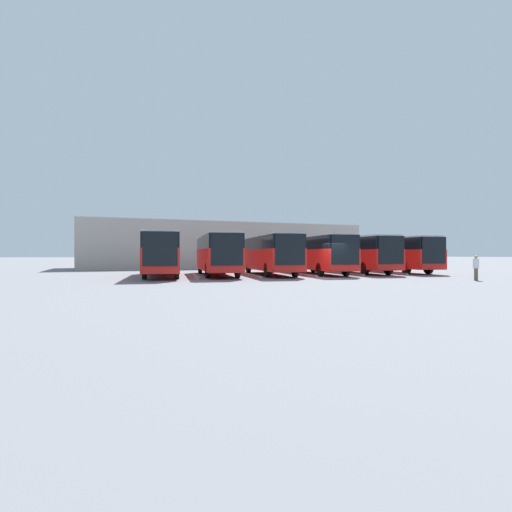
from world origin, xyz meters
The scene contains 14 objects.
ground_plane centered at (0.00, 0.00, 0.00)m, with size 600.00×600.00×0.00m, color slate.
bus_0 centered at (-10.79, -5.74, 1.81)m, with size 4.18×11.81×3.23m.
curb_divider_0 centered at (-8.63, -4.03, 0.07)m, with size 0.24×5.77×0.15m, color #9E9E99.
bus_1 centered at (-6.47, -5.67, 1.81)m, with size 4.18×11.81×3.23m.
curb_divider_1 centered at (-4.32, -3.96, 0.07)m, with size 0.24×5.77×0.15m, color #9E9E99.
bus_2 centered at (-2.16, -5.38, 1.81)m, with size 4.18×11.81×3.23m.
curb_divider_2 centered at (0.00, -3.66, 0.07)m, with size 0.24×5.77×0.15m, color #9E9E99.
bus_3 centered at (2.16, -5.55, 1.81)m, with size 4.18×11.81×3.23m.
curb_divider_3 centered at (4.32, -3.84, 0.07)m, with size 0.24×5.77×0.15m, color #9E9E99.
bus_4 centered at (6.48, -6.13, 1.81)m, with size 4.18×11.81×3.23m.
curb_divider_4 centered at (8.63, -4.42, 0.07)m, with size 0.24×5.77×0.15m, color #9E9E99.
bus_5 centered at (10.79, -6.22, 1.81)m, with size 4.18×11.81×3.23m.
pedestrian centered at (-7.47, 5.84, 0.87)m, with size 0.48×0.48×1.63m.
station_building centered at (0.00, -25.81, 2.88)m, with size 35.48×12.49×5.70m.
Camera 1 is at (15.05, 24.69, 1.64)m, focal length 28.00 mm.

